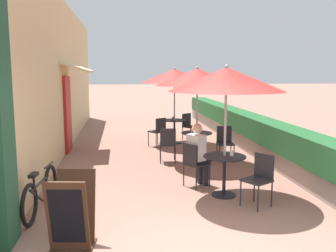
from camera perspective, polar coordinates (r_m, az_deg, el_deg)
cafe_facade_wall at (r=11.32m, az=-15.63°, el=7.29°), size 0.98×14.20×4.20m
planter_hedge at (r=11.94m, az=10.72°, el=0.01°), size 0.60×13.20×1.01m
patio_table_near at (r=6.84m, az=8.58°, el=-6.20°), size 0.76×0.76×0.74m
patio_umbrella_near at (r=6.63m, az=8.87°, el=7.03°), size 2.05×2.05×2.35m
cafe_chair_near_left at (r=7.29m, az=3.97°, el=-5.35°), size 0.55×0.55×0.87m
seated_patron_near_left at (r=7.32m, az=4.63°, el=-3.92°), size 0.51×0.48×1.25m
cafe_chair_near_right at (r=6.46m, az=13.79°, el=-7.37°), size 0.55×0.55×0.87m
coffee_cup_near at (r=6.80m, az=9.68°, el=-4.13°), size 0.07×0.07×0.09m
patio_table_mid at (r=9.30m, az=4.39°, el=-2.25°), size 0.76×0.76×0.74m
patio_umbrella_mid at (r=9.14m, az=4.50°, el=7.45°), size 2.05×2.05×2.35m
cafe_chair_mid_left at (r=9.49m, az=8.66°, el=-2.20°), size 0.43×0.43×0.87m
cafe_chair_mid_right at (r=9.17m, az=-0.04°, el=-2.48°), size 0.43×0.43×0.87m
coffee_cup_mid at (r=9.21m, az=3.70°, el=-0.75°), size 0.07×0.07×0.09m
patio_table_far at (r=11.66m, az=0.98°, el=-0.07°), size 0.76×0.76×0.74m
patio_umbrella_far at (r=11.54m, az=1.00°, el=7.66°), size 2.05×2.05×2.35m
cafe_chair_far_left at (r=11.13m, az=-1.46°, el=-0.55°), size 0.56×0.56×0.87m
cafe_chair_far_right at (r=12.22m, az=3.19°, el=0.24°), size 0.56×0.56×0.87m
coffee_cup_far at (r=11.70m, az=0.82°, el=1.21°), size 0.07×0.07×0.09m
bicycle_leaning at (r=6.36m, az=-18.84°, el=-9.54°), size 0.23×1.70×0.73m
menu_board at (r=5.00m, az=-14.45°, el=-12.61°), size 0.59×0.69×0.97m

